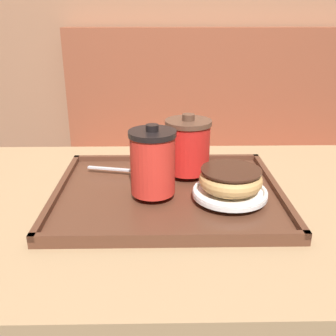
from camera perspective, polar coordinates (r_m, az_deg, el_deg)
The scene contains 8 objects.
booth_bench at distance 1.77m, azimuth 6.88°, elevation -3.29°, with size 1.30×0.44×1.00m.
cafe_table at distance 0.88m, azimuth 1.31°, elevation -12.99°, with size 1.08×0.68×0.70m.
serving_tray at distance 0.81m, azimuth -0.00°, elevation -3.72°, with size 0.46×0.38×0.02m.
coffee_cup_front at distance 0.76m, azimuth -2.24°, elevation 0.91°, with size 0.09×0.09×0.14m.
coffee_cup_rear at distance 0.86m, azimuth 2.91°, elevation 3.27°, with size 0.10×0.10×0.13m.
plate_with_chocolate_donut at distance 0.77m, azimuth 8.96°, elevation -3.49°, with size 0.15×0.15×0.01m.
donut_chocolate_glazed at distance 0.76m, azimuth 9.08°, elevation -1.60°, with size 0.12×0.12×0.04m.
spoon at distance 0.88m, azimuth -4.97°, elevation -0.23°, with size 0.15×0.05×0.01m.
Camera 1 is at (-0.03, -0.72, 1.06)m, focal length 42.00 mm.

